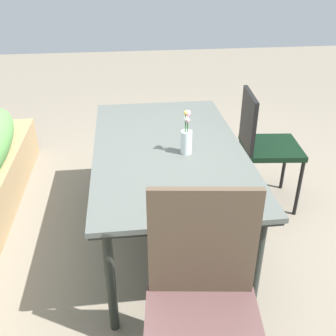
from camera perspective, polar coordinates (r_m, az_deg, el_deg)
name	(u,v)px	position (r m, az deg, el deg)	size (l,w,h in m)	color
ground_plane	(159,238)	(2.84, -1.28, -10.25)	(12.00, 12.00, 0.00)	#756B5B
dining_table	(168,154)	(2.49, 0.00, 2.01)	(1.63, 0.93, 0.72)	#4C514C
chair_end_left	(203,300)	(1.68, 5.17, -18.71)	(0.54, 0.54, 1.01)	brown
chair_near_right	(262,141)	(3.04, 13.65, 3.83)	(0.47, 0.47, 0.91)	black
flower_vase	(186,139)	(2.34, 2.69, 4.31)	(0.07, 0.07, 0.28)	silver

